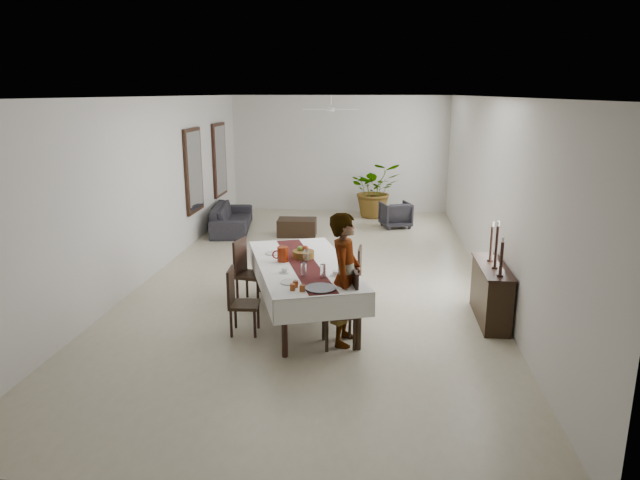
{
  "coord_description": "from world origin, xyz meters",
  "views": [
    {
      "loc": [
        1.09,
        -9.97,
        3.27
      ],
      "look_at": [
        0.22,
        -1.46,
        1.05
      ],
      "focal_mm": 32.0,
      "sensor_mm": 36.0,
      "label": 1
    }
  ],
  "objects_px": {
    "red_pitcher": "(283,254)",
    "sofa": "(232,218)",
    "sideboard_body": "(491,294)",
    "woman": "(345,279)",
    "dining_table_top": "(303,266)"
  },
  "relations": [
    {
      "from": "red_pitcher",
      "to": "sofa",
      "type": "bearing_deg",
      "value": 112.21
    },
    {
      "from": "red_pitcher",
      "to": "sideboard_body",
      "type": "xyz_separation_m",
      "value": [
        3.06,
        0.1,
        -0.54
      ]
    },
    {
      "from": "sideboard_body",
      "to": "sofa",
      "type": "xyz_separation_m",
      "value": [
        -5.2,
        5.15,
        -0.09
      ]
    },
    {
      "from": "woman",
      "to": "sofa",
      "type": "relative_size",
      "value": 0.83
    },
    {
      "from": "dining_table_top",
      "to": "sideboard_body",
      "type": "relative_size",
      "value": 1.95
    },
    {
      "from": "red_pitcher",
      "to": "sideboard_body",
      "type": "relative_size",
      "value": 0.16
    },
    {
      "from": "woman",
      "to": "sideboard_body",
      "type": "relative_size",
      "value": 1.31
    },
    {
      "from": "dining_table_top",
      "to": "sofa",
      "type": "relative_size",
      "value": 1.23
    },
    {
      "from": "sideboard_body",
      "to": "sofa",
      "type": "bearing_deg",
      "value": 135.3
    },
    {
      "from": "woman",
      "to": "sofa",
      "type": "bearing_deg",
      "value": 34.01
    },
    {
      "from": "red_pitcher",
      "to": "sofa",
      "type": "relative_size",
      "value": 0.1
    },
    {
      "from": "woman",
      "to": "red_pitcher",
      "type": "bearing_deg",
      "value": 54.61
    },
    {
      "from": "woman",
      "to": "dining_table_top",
      "type": "bearing_deg",
      "value": 45.91
    },
    {
      "from": "dining_table_top",
      "to": "red_pitcher",
      "type": "xyz_separation_m",
      "value": [
        -0.31,
        0.07,
        0.15
      ]
    },
    {
      "from": "red_pitcher",
      "to": "woman",
      "type": "distance_m",
      "value": 1.33
    }
  ]
}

